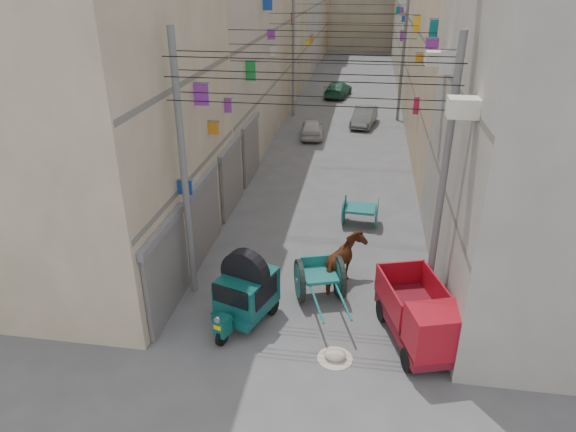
% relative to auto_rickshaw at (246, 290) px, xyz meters
% --- Properties ---
extents(building_row_left, '(8.00, 62.00, 14.00)m').
position_rel_auto_rickshaw_xyz_m(building_row_left, '(-6.39, 29.38, 5.44)').
color(building_row_left, '#C0AA91').
rests_on(building_row_left, ground).
extents(building_row_right, '(8.00, 62.00, 14.00)m').
position_rel_auto_rickshaw_xyz_m(building_row_right, '(9.60, 29.38, 5.44)').
color(building_row_right, '#A19C97').
rests_on(building_row_right, ground).
extents(shutters_left, '(0.18, 14.40, 2.88)m').
position_rel_auto_rickshaw_xyz_m(shutters_left, '(-2.32, 5.63, 0.47)').
color(shutters_left, '#525257').
rests_on(shutters_left, ground).
extents(signboards, '(8.22, 40.52, 5.67)m').
position_rel_auto_rickshaw_xyz_m(signboards, '(1.59, 16.91, 2.41)').
color(signboards, '#153F97').
rests_on(signboards, ground).
extents(ac_units, '(0.70, 6.55, 3.35)m').
position_rel_auto_rickshaw_xyz_m(ac_units, '(5.25, 2.92, 6.41)').
color(ac_units, beige).
rests_on(ac_units, ground).
extents(utility_poles, '(7.40, 22.20, 8.00)m').
position_rel_auto_rickshaw_xyz_m(utility_poles, '(1.60, 12.25, 2.98)').
color(utility_poles, slate).
rests_on(utility_poles, ground).
extents(overhead_cables, '(7.40, 22.52, 1.12)m').
position_rel_auto_rickshaw_xyz_m(overhead_cables, '(1.60, 9.65, 5.74)').
color(overhead_cables, black).
rests_on(overhead_cables, ground).
extents(auto_rickshaw, '(1.92, 2.56, 1.74)m').
position_rel_auto_rickshaw_xyz_m(auto_rickshaw, '(0.00, 0.00, 0.00)').
color(auto_rickshaw, black).
rests_on(auto_rickshaw, ground).
extents(tonga_cart, '(1.96, 3.16, 1.34)m').
position_rel_auto_rickshaw_xyz_m(tonga_cart, '(1.98, 1.43, -0.33)').
color(tonga_cart, black).
rests_on(tonga_cart, ground).
extents(mini_truck, '(2.30, 3.48, 1.80)m').
position_rel_auto_rickshaw_xyz_m(mini_truck, '(4.91, -0.61, -0.16)').
color(mini_truck, black).
rests_on(mini_truck, ground).
extents(second_cart, '(1.44, 1.30, 1.20)m').
position_rel_auto_rickshaw_xyz_m(second_cart, '(3.09, 6.77, -0.38)').
color(second_cart, '#155E5D').
rests_on(second_cart, ground).
extents(feed_sack, '(0.58, 0.47, 0.29)m').
position_rel_auto_rickshaw_xyz_m(feed_sack, '(2.67, -1.30, -0.88)').
color(feed_sack, beige).
rests_on(feed_sack, ground).
extents(horse, '(1.45, 2.14, 1.66)m').
position_rel_auto_rickshaw_xyz_m(horse, '(2.69, 2.25, -0.19)').
color(horse, maroon).
rests_on(horse, ground).
extents(distant_car_white, '(1.61, 3.38, 1.11)m').
position_rel_auto_rickshaw_xyz_m(distant_car_white, '(-0.14, 18.45, -0.47)').
color(distant_car_white, silver).
rests_on(distant_car_white, ground).
extents(distant_car_grey, '(1.82, 3.79, 1.20)m').
position_rel_auto_rickshaw_xyz_m(distant_car_grey, '(2.96, 21.56, -0.42)').
color(distant_car_grey, '#515553').
rests_on(distant_car_grey, ground).
extents(distant_car_green, '(2.28, 4.29, 1.19)m').
position_rel_auto_rickshaw_xyz_m(distant_car_green, '(0.70, 29.90, -0.43)').
color(distant_car_green, '#1F5B3F').
rests_on(distant_car_green, ground).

